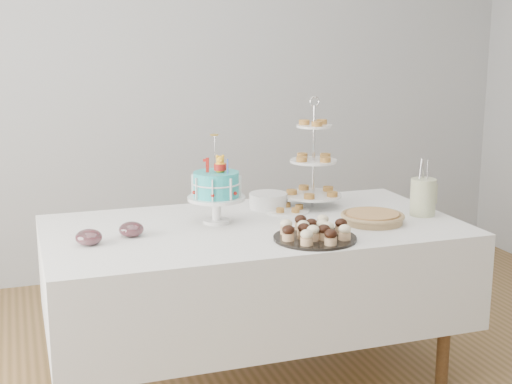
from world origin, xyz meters
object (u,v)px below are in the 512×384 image
object	(u,v)px
plate_stack	(268,201)
jam_bowl_a	(89,237)
table	(254,271)
tiered_stand	(314,162)
cupcake_tray	(315,230)
birthday_cake	(217,199)
utensil_pitcher	(423,195)
pastry_plate	(287,209)
jam_bowl_b	(131,230)
pie	(372,217)

from	to	relation	value
plate_stack	jam_bowl_a	xyz separation A→B (m)	(-0.94, -0.37, -0.01)
table	tiered_stand	distance (m)	0.65
cupcake_tray	jam_bowl_a	xyz separation A→B (m)	(-0.93, 0.23, -0.01)
birthday_cake	utensil_pitcher	size ratio (longest dim) A/B	1.50
jam_bowl_a	cupcake_tray	bearing A→B (deg)	-14.09
tiered_stand	jam_bowl_a	bearing A→B (deg)	-164.87
table	plate_stack	world-z (taller)	plate_stack
tiered_stand	birthday_cake	bearing A→B (deg)	-165.35
table	utensil_pitcher	distance (m)	0.91
tiered_stand	pastry_plate	size ratio (longest dim) A/B	2.59
jam_bowl_a	jam_bowl_b	world-z (taller)	jam_bowl_a
tiered_stand	plate_stack	bearing A→B (deg)	166.43
table	birthday_cake	distance (m)	0.38
jam_bowl_a	jam_bowl_b	distance (m)	0.20
cupcake_tray	pastry_plate	xyz separation A→B (m)	(0.06, 0.49, -0.03)
table	cupcake_tray	world-z (taller)	cupcake_tray
pie	pastry_plate	world-z (taller)	pie
pastry_plate	utensil_pitcher	size ratio (longest dim) A/B	0.79
plate_stack	jam_bowl_b	distance (m)	0.80
plate_stack	utensil_pitcher	bearing A→B (deg)	-29.86
cupcake_tray	plate_stack	size ratio (longest dim) A/B	1.84
table	cupcake_tray	distance (m)	0.45
pie	jam_bowl_b	size ratio (longest dim) A/B	2.73
tiered_stand	utensil_pitcher	distance (m)	0.57
pie	tiered_stand	xyz separation A→B (m)	(-0.14, 0.38, 0.21)
table	pie	size ratio (longest dim) A/B	6.40
birthday_cake	jam_bowl_b	world-z (taller)	birthday_cake
table	jam_bowl_a	bearing A→B (deg)	-173.82
cupcake_tray	utensil_pitcher	bearing A→B (deg)	18.22
birthday_cake	plate_stack	xyz separation A→B (m)	(0.33, 0.20, -0.08)
tiered_stand	utensil_pitcher	bearing A→B (deg)	-36.58
table	jam_bowl_a	world-z (taller)	jam_bowl_a
pie	utensil_pitcher	distance (m)	0.31
table	jam_bowl_a	xyz separation A→B (m)	(-0.76, -0.08, 0.26)
utensil_pitcher	birthday_cake	bearing A→B (deg)	-174.79
pie	cupcake_tray	bearing A→B (deg)	-155.29
pie	utensil_pitcher	bearing A→B (deg)	9.59
jam_bowl_a	birthday_cake	bearing A→B (deg)	15.56
birthday_cake	cupcake_tray	world-z (taller)	birthday_cake
cupcake_tray	plate_stack	distance (m)	0.60
pastry_plate	jam_bowl_b	distance (m)	0.83
plate_stack	utensil_pitcher	size ratio (longest dim) A/B	0.71
jam_bowl_a	utensil_pitcher	size ratio (longest dim) A/B	0.41
jam_bowl_a	pastry_plate	bearing A→B (deg)	14.47
birthday_cake	cupcake_tray	size ratio (longest dim) A/B	1.15
pie	jam_bowl_b	world-z (taller)	jam_bowl_b
cupcake_tray	pie	xyz separation A→B (m)	(0.37, 0.17, -0.01)
birthday_cake	pastry_plate	size ratio (longest dim) A/B	1.90
birthday_cake	tiered_stand	xyz separation A→B (m)	(0.55, 0.14, 0.12)
table	jam_bowl_b	size ratio (longest dim) A/B	17.46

